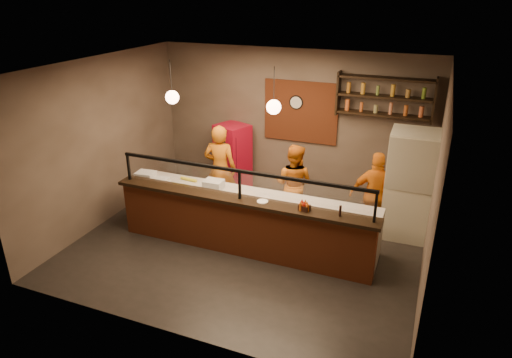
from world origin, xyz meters
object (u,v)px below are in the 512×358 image
at_px(cook_mid, 294,184).
at_px(pizza_dough, 243,195).
at_px(cook_right, 376,195).
at_px(condiment_caddy, 305,208).
at_px(pepper_mill, 340,211).
at_px(wall_clock, 296,102).
at_px(fridge, 410,185).
at_px(red_cooler, 233,158).
at_px(cook_left, 220,169).

distance_m(cook_mid, pizza_dough, 1.21).
bearing_deg(cook_mid, cook_right, -172.30).
xyz_separation_m(cook_mid, condiment_caddy, (0.65, -1.50, 0.30)).
bearing_deg(cook_mid, pepper_mill, 134.60).
height_order(wall_clock, pizza_dough, wall_clock).
bearing_deg(fridge, pepper_mill, -118.22).
relative_size(wall_clock, pizza_dough, 0.68).
relative_size(red_cooler, pizza_dough, 3.47).
relative_size(wall_clock, cook_mid, 0.19).
bearing_deg(wall_clock, pepper_mill, -59.92).
height_order(pizza_dough, pepper_mill, pepper_mill).
height_order(wall_clock, pepper_mill, wall_clock).
bearing_deg(cook_right, cook_left, -9.54).
height_order(cook_left, cook_mid, cook_left).
distance_m(fridge, pizza_dough, 3.04).
bearing_deg(pizza_dough, red_cooler, 119.23).
distance_m(red_cooler, pepper_mill, 3.85).
bearing_deg(cook_right, fridge, -169.85).
height_order(fridge, red_cooler, fridge).
xyz_separation_m(red_cooler, pepper_mill, (2.95, -2.45, 0.38)).
xyz_separation_m(red_cooler, pizza_dough, (1.11, -1.99, 0.13)).
height_order(cook_right, pizza_dough, cook_right).
bearing_deg(fridge, wall_clock, 157.28).
bearing_deg(pizza_dough, cook_right, 26.52).
relative_size(cook_left, pizza_dough, 4.14).
relative_size(fridge, red_cooler, 1.32).
height_order(red_cooler, pepper_mill, red_cooler).
relative_size(wall_clock, pepper_mill, 1.69).
bearing_deg(pizza_dough, pepper_mill, -13.94).
relative_size(red_cooler, pepper_mill, 8.67).
height_order(cook_left, pizza_dough, cook_left).
relative_size(cook_left, cook_right, 1.13).
bearing_deg(cook_right, condiment_caddy, 47.46).
distance_m(wall_clock, cook_left, 2.13).
bearing_deg(cook_mid, pizza_dough, 64.09).
relative_size(cook_mid, condiment_caddy, 9.66).
bearing_deg(cook_mid, condiment_caddy, 118.67).
bearing_deg(cook_right, pizza_dough, 14.46).
bearing_deg(pepper_mill, cook_mid, 129.23).
relative_size(cook_right, pepper_mill, 9.18).
bearing_deg(pizza_dough, condiment_caddy, -20.28).
xyz_separation_m(cook_left, red_cooler, (-0.19, 1.03, -0.15)).
height_order(cook_mid, pepper_mill, cook_mid).
distance_m(cook_right, pepper_mill, 1.62).
bearing_deg(cook_mid, wall_clock, -67.83).
xyz_separation_m(cook_left, condiment_caddy, (2.19, -1.43, 0.19)).
relative_size(cook_right, pizza_dough, 3.68).
relative_size(cook_mid, fridge, 0.79).
distance_m(cook_left, condiment_caddy, 2.62).
bearing_deg(condiment_caddy, pizza_dough, 159.72).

